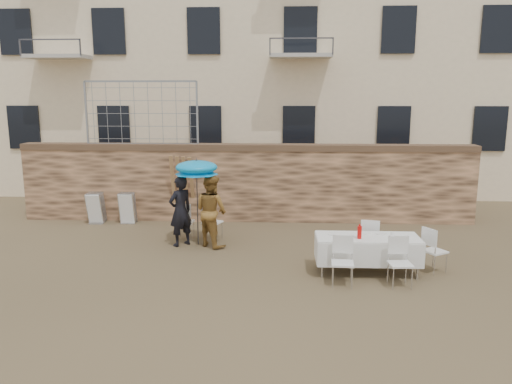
{
  "coord_description": "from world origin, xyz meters",
  "views": [
    {
      "loc": [
        0.92,
        -9.21,
        3.66
      ],
      "look_at": [
        0.4,
        2.2,
        1.4
      ],
      "focal_mm": 35.0,
      "sensor_mm": 36.0,
      "label": 1
    }
  ],
  "objects_px": {
    "soda_bottle": "(360,232)",
    "table_chair_side": "(435,250)",
    "man_suit": "(180,211)",
    "couple_chair_left": "(185,221)",
    "table_chair_back": "(370,239)",
    "chair_stack_left": "(98,206)",
    "table_chair_front_left": "(343,262)",
    "chair_stack_right": "(129,207)",
    "couple_chair_right": "(212,221)",
    "woman_dress": "(211,211)",
    "umbrella": "(197,170)",
    "table_chair_front_right": "(400,263)",
    "banquet_table": "(368,239)"
  },
  "relations": [
    {
      "from": "table_chair_back",
      "to": "table_chair_side",
      "type": "bearing_deg",
      "value": 163.64
    },
    {
      "from": "couple_chair_right",
      "to": "chair_stack_left",
      "type": "xyz_separation_m",
      "value": [
        -3.53,
        1.59,
        -0.02
      ]
    },
    {
      "from": "umbrella",
      "to": "couple_chair_left",
      "type": "bearing_deg",
      "value": 131.63
    },
    {
      "from": "man_suit",
      "to": "couple_chair_left",
      "type": "height_order",
      "value": "man_suit"
    },
    {
      "from": "soda_bottle",
      "to": "table_chair_side",
      "type": "relative_size",
      "value": 0.27
    },
    {
      "from": "table_chair_front_right",
      "to": "chair_stack_right",
      "type": "distance_m",
      "value": 8.08
    },
    {
      "from": "umbrella",
      "to": "table_chair_front_right",
      "type": "height_order",
      "value": "umbrella"
    },
    {
      "from": "umbrella",
      "to": "chair_stack_right",
      "type": "height_order",
      "value": "umbrella"
    },
    {
      "from": "table_chair_front_left",
      "to": "chair_stack_right",
      "type": "relative_size",
      "value": 1.04
    },
    {
      "from": "chair_stack_left",
      "to": "chair_stack_right",
      "type": "xyz_separation_m",
      "value": [
        0.9,
        0.0,
        0.0
      ]
    },
    {
      "from": "table_chair_side",
      "to": "chair_stack_right",
      "type": "relative_size",
      "value": 1.04
    },
    {
      "from": "table_chair_back",
      "to": "chair_stack_left",
      "type": "distance_m",
      "value": 7.86
    },
    {
      "from": "umbrella",
      "to": "table_chair_front_left",
      "type": "xyz_separation_m",
      "value": [
        3.22,
        -2.55,
        -1.38
      ]
    },
    {
      "from": "table_chair_side",
      "to": "chair_stack_right",
      "type": "bearing_deg",
      "value": 33.66
    },
    {
      "from": "woman_dress",
      "to": "couple_chair_right",
      "type": "height_order",
      "value": "woman_dress"
    },
    {
      "from": "woman_dress",
      "to": "table_chair_side",
      "type": "height_order",
      "value": "woman_dress"
    },
    {
      "from": "couple_chair_right",
      "to": "soda_bottle",
      "type": "relative_size",
      "value": 3.69
    },
    {
      "from": "woman_dress",
      "to": "couple_chair_right",
      "type": "xyz_separation_m",
      "value": [
        -0.05,
        0.55,
        -0.4
      ]
    },
    {
      "from": "man_suit",
      "to": "table_chair_front_right",
      "type": "bearing_deg",
      "value": 107.54
    },
    {
      "from": "soda_bottle",
      "to": "umbrella",
      "type": "bearing_deg",
      "value": 151.63
    },
    {
      "from": "umbrella",
      "to": "chair_stack_left",
      "type": "distance_m",
      "value": 4.07
    },
    {
      "from": "couple_chair_left",
      "to": "soda_bottle",
      "type": "bearing_deg",
      "value": 152.1
    },
    {
      "from": "man_suit",
      "to": "couple_chair_right",
      "type": "height_order",
      "value": "man_suit"
    },
    {
      "from": "couple_chair_left",
      "to": "table_chair_front_left",
      "type": "relative_size",
      "value": 1.0
    },
    {
      "from": "couple_chair_right",
      "to": "chair_stack_left",
      "type": "bearing_deg",
      "value": 0.41
    },
    {
      "from": "umbrella",
      "to": "chair_stack_left",
      "type": "relative_size",
      "value": 2.14
    },
    {
      "from": "soda_bottle",
      "to": "chair_stack_left",
      "type": "bearing_deg",
      "value": 149.76
    },
    {
      "from": "woman_dress",
      "to": "table_chair_back",
      "type": "height_order",
      "value": "woman_dress"
    },
    {
      "from": "couple_chair_left",
      "to": "table_chair_back",
      "type": "distance_m",
      "value": 4.65
    },
    {
      "from": "table_chair_side",
      "to": "chair_stack_left",
      "type": "bearing_deg",
      "value": 36.15
    },
    {
      "from": "couple_chair_left",
      "to": "table_chair_side",
      "type": "xyz_separation_m",
      "value": [
        5.62,
        -2.15,
        0.0
      ]
    },
    {
      "from": "umbrella",
      "to": "couple_chair_right",
      "type": "distance_m",
      "value": 1.48
    },
    {
      "from": "woman_dress",
      "to": "soda_bottle",
      "type": "height_order",
      "value": "woman_dress"
    },
    {
      "from": "table_chair_front_left",
      "to": "chair_stack_right",
      "type": "xyz_separation_m",
      "value": [
        -5.54,
        4.59,
        -0.02
      ]
    },
    {
      "from": "soda_bottle",
      "to": "chair_stack_left",
      "type": "height_order",
      "value": "soda_bottle"
    },
    {
      "from": "umbrella",
      "to": "chair_stack_right",
      "type": "distance_m",
      "value": 3.4
    },
    {
      "from": "table_chair_front_left",
      "to": "table_chair_front_right",
      "type": "relative_size",
      "value": 1.0
    },
    {
      "from": "table_chair_back",
      "to": "chair_stack_left",
      "type": "relative_size",
      "value": 1.04
    },
    {
      "from": "couple_chair_right",
      "to": "soda_bottle",
      "type": "bearing_deg",
      "value": 168.71
    },
    {
      "from": "woman_dress",
      "to": "chair_stack_right",
      "type": "distance_m",
      "value": 3.45
    },
    {
      "from": "table_chair_back",
      "to": "chair_stack_right",
      "type": "distance_m",
      "value": 7.04
    },
    {
      "from": "woman_dress",
      "to": "umbrella",
      "type": "distance_m",
      "value": 1.04
    },
    {
      "from": "couple_chair_right",
      "to": "chair_stack_left",
      "type": "distance_m",
      "value": 3.87
    },
    {
      "from": "table_chair_front_right",
      "to": "banquet_table",
      "type": "bearing_deg",
      "value": 118.59
    },
    {
      "from": "soda_bottle",
      "to": "table_chair_front_right",
      "type": "distance_m",
      "value": 1.02
    },
    {
      "from": "couple_chair_right",
      "to": "chair_stack_right",
      "type": "height_order",
      "value": "couple_chair_right"
    },
    {
      "from": "umbrella",
      "to": "soda_bottle",
      "type": "bearing_deg",
      "value": -28.37
    },
    {
      "from": "man_suit",
      "to": "couple_chair_left",
      "type": "distance_m",
      "value": 0.67
    },
    {
      "from": "man_suit",
      "to": "soda_bottle",
      "type": "relative_size",
      "value": 6.64
    },
    {
      "from": "banquet_table",
      "to": "chair_stack_right",
      "type": "xyz_separation_m",
      "value": [
        -6.14,
        3.84,
        -0.27
      ]
    }
  ]
}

